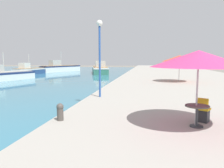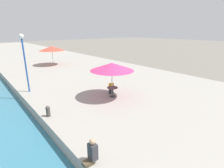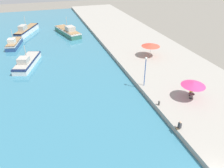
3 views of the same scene
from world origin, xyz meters
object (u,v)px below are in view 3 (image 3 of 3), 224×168
object	(u,v)px
fishing_boat_distant	(26,30)
lamppost	(145,67)
fishing_boat_far	(68,31)
person_at_quay	(179,126)
fishing_boat_near	(27,62)
mooring_bollard	(159,103)
cafe_umbrella_white	(151,45)
fishing_boat_mid	(14,43)
cafe_table	(191,95)
cafe_chair_left	(191,94)
cafe_umbrella_pink	(193,84)

from	to	relation	value
fishing_boat_distant	lamppost	world-z (taller)	lamppost
fishing_boat_far	person_at_quay	size ratio (longest dim) A/B	10.78
fishing_boat_near	lamppost	xyz separation A→B (m)	(16.75, -14.20, 3.00)
mooring_bollard	lamppost	xyz separation A→B (m)	(0.36, 5.23, 2.74)
fishing_boat_near	fishing_boat_distant	bearing A→B (deg)	109.18
fishing_boat_near	fishing_boat_far	bearing A→B (deg)	77.83
fishing_boat_near	cafe_umbrella_white	size ratio (longest dim) A/B	2.59
fishing_boat_far	lamppost	size ratio (longest dim) A/B	2.44
fishing_boat_distant	mooring_bollard	world-z (taller)	fishing_boat_distant
fishing_boat_distant	mooring_bollard	distance (m)	43.58
fishing_boat_near	fishing_boat_mid	bearing A→B (deg)	122.31
fishing_boat_distant	person_at_quay	xyz separation A→B (m)	(16.64, -45.00, 0.20)
fishing_boat_far	cafe_table	xyz separation A→B (m)	(11.46, -36.10, 0.32)
fishing_boat_distant	mooring_bollard	size ratio (longest dim) A/B	16.73
fishing_boat_mid	fishing_boat_far	world-z (taller)	fishing_boat_far
fishing_boat_near	person_at_quay	xyz separation A→B (m)	(16.30, -24.19, 0.36)
cafe_umbrella_white	lamppost	bearing A→B (deg)	-120.97
cafe_umbrella_white	cafe_chair_left	distance (m)	14.65
mooring_bollard	cafe_chair_left	bearing A→B (deg)	7.18
fishing_boat_far	fishing_boat_distant	xyz separation A→B (m)	(-10.15, 4.10, 0.04)
cafe_umbrella_pink	lamppost	world-z (taller)	lamppost
lamppost	fishing_boat_distant	bearing A→B (deg)	116.02
fishing_boat_mid	mooring_bollard	world-z (taller)	fishing_boat_mid
fishing_boat_near	fishing_boat_distant	world-z (taller)	fishing_boat_distant
fishing_boat_far	cafe_umbrella_pink	size ratio (longest dim) A/B	3.49
fishing_boat_near	person_at_quay	world-z (taller)	fishing_boat_near
cafe_umbrella_white	mooring_bollard	bearing A→B (deg)	-112.60
cafe_umbrella_pink	cafe_umbrella_white	size ratio (longest dim) A/B	0.91
cafe_umbrella_white	cafe_umbrella_pink	bearing A→B (deg)	-95.46
fishing_boat_near	fishing_boat_far	distance (m)	19.38
cafe_umbrella_white	mooring_bollard	xyz separation A→B (m)	(-6.30, -15.13, -1.99)
cafe_umbrella_pink	cafe_table	xyz separation A→B (m)	(0.02, -0.03, -1.77)
cafe_table	person_at_quay	world-z (taller)	person_at_quay
cafe_umbrella_pink	person_at_quay	world-z (taller)	cafe_umbrella_pink
cafe_umbrella_pink	mooring_bollard	xyz separation A→B (m)	(-4.86, -0.06, -1.96)
fishing_boat_mid	person_at_quay	size ratio (longest dim) A/B	7.13
fishing_boat_distant	fishing_boat_mid	bearing A→B (deg)	-82.35
fishing_boat_near	mooring_bollard	size ratio (longest dim) A/B	13.88
person_at_quay	mooring_bollard	size ratio (longest dim) A/B	1.58
lamppost	cafe_umbrella_pink	bearing A→B (deg)	-48.95
person_at_quay	fishing_boat_far	bearing A→B (deg)	99.01
cafe_table	mooring_bollard	bearing A→B (deg)	-179.57
fishing_boat_near	cafe_table	world-z (taller)	fishing_boat_near
fishing_boat_mid	cafe_umbrella_pink	bearing A→B (deg)	-40.94
cafe_table	fishing_boat_near	bearing A→B (deg)	137.65
cafe_chair_left	cafe_umbrella_pink	bearing A→B (deg)	-92.70
cafe_umbrella_white	mooring_bollard	world-z (taller)	cafe_umbrella_white
cafe_table	lamppost	bearing A→B (deg)	131.05
fishing_boat_mid	cafe_table	xyz separation A→B (m)	(24.16, -30.91, 0.43)
fishing_boat_distant	person_at_quay	size ratio (longest dim) A/B	10.62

